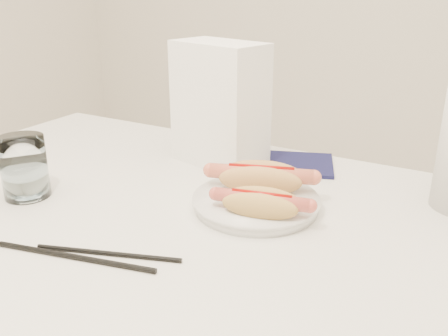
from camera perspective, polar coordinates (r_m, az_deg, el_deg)
The scene contains 9 objects.
table at distance 0.84m, azimuth -6.63°, elevation -8.76°, with size 1.20×0.80×0.75m.
plate at distance 0.82m, azimuth 3.75°, elevation -4.20°, with size 0.21×0.21×0.02m, color white.
hotdog_left at distance 0.84m, azimuth 4.36°, elevation -1.15°, with size 0.18×0.11×0.05m.
hotdog_right at distance 0.76m, azimuth 4.41°, elevation -4.14°, with size 0.15×0.08×0.04m.
water_glass at distance 0.91m, azimuth -22.35°, elevation 0.09°, with size 0.08×0.08×0.11m, color silver.
chopstick_near at distance 0.71m, azimuth -13.40°, elevation -9.68°, with size 0.01×0.01×0.21m, color black.
chopstick_far at distance 0.71m, azimuth -17.10°, elevation -9.89°, with size 0.01×0.01×0.24m, color black.
napkin_box at distance 0.99m, azimuth -0.52°, elevation 7.41°, with size 0.19×0.10×0.25m, color white.
navy_napkin at distance 1.02m, azimuth 8.87°, elevation 0.46°, with size 0.13×0.13×0.01m, color #111237.
Camera 1 is at (0.44, -0.59, 1.11)m, focal length 39.08 mm.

